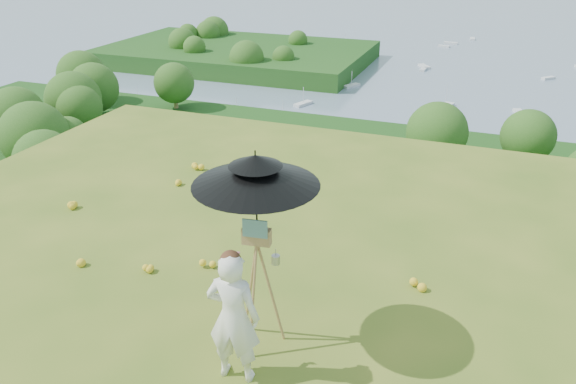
% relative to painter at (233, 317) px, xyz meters
% --- Properties ---
extents(ground, '(14.00, 14.00, 0.00)m').
position_rel_painter_xyz_m(ground, '(-0.54, 1.55, -0.80)').
color(ground, '#49691E').
rests_on(ground, ground).
extents(forest_slope, '(140.00, 56.00, 22.00)m').
position_rel_painter_xyz_m(forest_slope, '(-0.54, 36.55, -29.80)').
color(forest_slope, '#113E11').
rests_on(forest_slope, bay_water).
extents(shoreline_tier, '(170.00, 28.00, 8.00)m').
position_rel_painter_xyz_m(shoreline_tier, '(-0.54, 76.55, -36.80)').
color(shoreline_tier, slate).
rests_on(shoreline_tier, bay_water).
extents(bay_water, '(700.00, 700.00, 0.00)m').
position_rel_painter_xyz_m(bay_water, '(-0.54, 241.55, -34.80)').
color(bay_water, slate).
rests_on(bay_water, ground).
extents(peninsula, '(90.00, 60.00, 12.00)m').
position_rel_painter_xyz_m(peninsula, '(-75.54, 156.55, -29.80)').
color(peninsula, '#113E11').
rests_on(peninsula, bay_water).
extents(slope_trees, '(110.00, 50.00, 6.00)m').
position_rel_painter_xyz_m(slope_trees, '(-0.54, 36.55, -15.80)').
color(slope_trees, '#235218').
rests_on(slope_trees, forest_slope).
extents(harbor_town, '(110.00, 22.00, 5.00)m').
position_rel_painter_xyz_m(harbor_town, '(-0.54, 76.55, -30.30)').
color(harbor_town, silver).
rests_on(harbor_town, shoreline_tier).
extents(moored_boats, '(140.00, 140.00, 0.70)m').
position_rel_painter_xyz_m(moored_boats, '(-13.04, 162.55, -34.45)').
color(moored_boats, silver).
rests_on(moored_boats, bay_water).
extents(wildflowers, '(10.00, 10.50, 0.12)m').
position_rel_painter_xyz_m(wildflowers, '(-0.54, 1.80, -0.74)').
color(wildflowers, yellow).
rests_on(wildflowers, ground).
extents(painter, '(0.62, 0.44, 1.60)m').
position_rel_painter_xyz_m(painter, '(0.00, 0.00, 0.00)').
color(painter, white).
rests_on(painter, ground).
extents(field_easel, '(0.73, 0.73, 1.71)m').
position_rel_painter_xyz_m(field_easel, '(0.02, 0.61, 0.05)').
color(field_easel, olive).
rests_on(field_easel, ground).
extents(sun_umbrella, '(1.52, 1.52, 1.07)m').
position_rel_painter_xyz_m(sun_umbrella, '(0.02, 0.64, 1.14)').
color(sun_umbrella, black).
rests_on(sun_umbrella, field_easel).
extents(painter_cap, '(0.24, 0.28, 0.10)m').
position_rel_painter_xyz_m(painter_cap, '(0.00, 0.00, 0.76)').
color(painter_cap, '#BE6871').
rests_on(painter_cap, painter).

